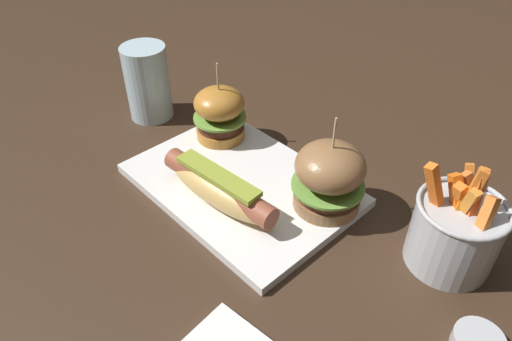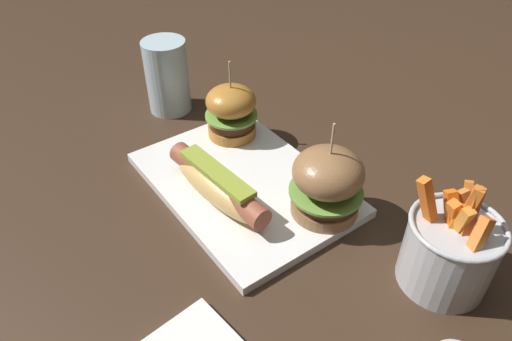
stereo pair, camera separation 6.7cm
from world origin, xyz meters
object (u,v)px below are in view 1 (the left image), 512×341
object	(u,v)px
slider_left	(220,113)
slider_right	(329,177)
water_glass	(148,82)
hot_dog	(219,188)
fries_bucket	(455,231)
platter_main	(241,185)

from	to	relation	value
slider_left	slider_right	xyz separation A→B (m)	(0.23, -0.00, 0.00)
slider_left	water_glass	xyz separation A→B (m)	(-0.16, -0.03, 0.01)
hot_dog	water_glass	bearing A→B (deg)	165.49
hot_dog	fries_bucket	xyz separation A→B (m)	(0.27, 0.15, 0.01)
hot_dog	water_glass	size ratio (longest dim) A/B	1.48
slider_left	fries_bucket	world-z (taller)	same
slider_right	fries_bucket	distance (m)	0.17
hot_dog	fries_bucket	size ratio (longest dim) A/B	1.33
fries_bucket	hot_dog	bearing A→B (deg)	-151.20
platter_main	slider_right	xyz separation A→B (m)	(0.12, 0.05, 0.06)
hot_dog	fries_bucket	bearing A→B (deg)	28.80
platter_main	slider_left	distance (m)	0.14
slider_right	hot_dog	bearing A→B (deg)	-135.33
hot_dog	water_glass	xyz separation A→B (m)	(-0.28, 0.07, 0.03)
slider_right	water_glass	xyz separation A→B (m)	(-0.39, -0.03, 0.00)
slider_left	water_glass	world-z (taller)	slider_left
platter_main	slider_right	bearing A→B (deg)	24.31
hot_dog	slider_right	bearing A→B (deg)	44.67
hot_dog	platter_main	bearing A→B (deg)	102.82
fries_bucket	platter_main	bearing A→B (deg)	-161.10
fries_bucket	water_glass	world-z (taller)	fries_bucket
hot_dog	slider_right	world-z (taller)	slider_right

